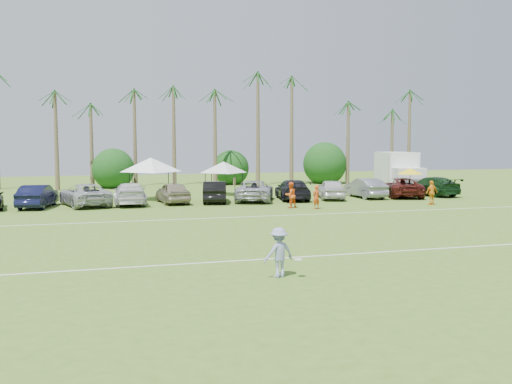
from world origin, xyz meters
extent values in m
plane|color=#476A20|center=(0.00, 0.00, 0.00)|extent=(120.00, 120.00, 0.00)
cube|color=white|center=(0.00, 2.00, 0.01)|extent=(80.00, 0.10, 0.01)
cube|color=white|center=(0.00, 14.00, 0.01)|extent=(80.00, 0.10, 0.01)
cone|color=brown|center=(-12.00, 38.00, 5.00)|extent=(0.44, 0.44, 10.00)
cone|color=brown|center=(-8.00, 38.00, 5.50)|extent=(0.44, 0.44, 11.00)
cone|color=brown|center=(-4.00, 38.00, 4.00)|extent=(0.44, 0.44, 8.00)
cone|color=brown|center=(0.00, 38.00, 4.50)|extent=(0.44, 0.44, 9.00)
cone|color=brown|center=(4.00, 38.00, 5.00)|extent=(0.44, 0.44, 10.00)
cone|color=brown|center=(8.00, 38.00, 5.50)|extent=(0.44, 0.44, 11.00)
cone|color=brown|center=(13.00, 38.00, 4.00)|extent=(0.44, 0.44, 8.00)
cone|color=brown|center=(18.00, 38.00, 4.50)|extent=(0.44, 0.44, 9.00)
cone|color=brown|center=(23.00, 38.00, 5.00)|extent=(0.44, 0.44, 10.00)
cone|color=brown|center=(27.00, 38.00, 5.50)|extent=(0.44, 0.44, 11.00)
cylinder|color=brown|center=(-6.00, 39.00, 0.70)|extent=(0.30, 0.30, 1.40)
sphere|color=#113E13|center=(-6.00, 39.00, 1.80)|extent=(4.00, 4.00, 4.00)
cylinder|color=brown|center=(6.00, 39.00, 0.70)|extent=(0.30, 0.30, 1.40)
sphere|color=#113E13|center=(6.00, 39.00, 1.80)|extent=(4.00, 4.00, 4.00)
cylinder|color=brown|center=(16.00, 39.00, 0.70)|extent=(0.30, 0.30, 1.40)
sphere|color=#113E13|center=(16.00, 39.00, 1.80)|extent=(4.00, 4.00, 4.00)
imported|color=#DA4A18|center=(6.17, 16.57, 0.79)|extent=(0.68, 0.57, 1.58)
imported|color=#F65C1B|center=(4.74, 17.59, 0.87)|extent=(1.01, 0.89, 1.74)
imported|color=orange|center=(14.97, 16.61, 0.86)|extent=(1.07, 0.62, 1.72)
cube|color=white|center=(18.54, 27.72, 2.18)|extent=(3.61, 5.34, 2.66)
cube|color=white|center=(17.84, 24.39, 1.12)|extent=(2.79, 2.38, 2.23)
cube|color=black|center=(17.68, 23.61, 0.80)|extent=(2.46, 0.82, 1.06)
cube|color=#E5590C|center=(19.85, 27.45, 1.70)|extent=(0.37, 1.67, 0.96)
cylinder|color=black|center=(16.85, 24.82, 0.48)|extent=(0.51, 1.00, 0.96)
cylinder|color=black|center=(18.93, 24.38, 0.48)|extent=(0.51, 1.00, 0.96)
cylinder|color=black|center=(17.76, 29.19, 0.48)|extent=(0.51, 1.00, 0.96)
cylinder|color=black|center=(19.85, 28.75, 0.48)|extent=(0.51, 1.00, 0.96)
cylinder|color=black|center=(-5.22, 24.01, 1.08)|extent=(0.06, 0.06, 2.16)
cylinder|color=black|center=(-2.17, 24.01, 1.08)|extent=(0.06, 0.06, 2.16)
cylinder|color=black|center=(-5.22, 27.06, 1.08)|extent=(0.06, 0.06, 2.16)
cylinder|color=black|center=(-2.17, 27.06, 1.08)|extent=(0.06, 0.06, 2.16)
pyramid|color=white|center=(-3.70, 25.54, 3.25)|extent=(4.67, 4.67, 1.08)
cylinder|color=black|center=(1.25, 26.74, 0.93)|extent=(0.06, 0.06, 1.87)
cylinder|color=black|center=(3.85, 26.74, 0.93)|extent=(0.06, 0.06, 1.87)
cylinder|color=black|center=(1.25, 29.34, 0.93)|extent=(0.06, 0.06, 1.87)
cylinder|color=black|center=(3.85, 29.34, 0.93)|extent=(0.06, 0.06, 1.87)
pyramid|color=silver|center=(2.55, 28.04, 2.80)|extent=(4.03, 4.03, 0.93)
cylinder|color=black|center=(16.35, 21.73, 1.06)|extent=(0.05, 0.05, 2.11)
cone|color=yellow|center=(16.35, 21.73, 2.11)|extent=(2.11, 2.11, 0.48)
imported|color=#8892C1|center=(-2.30, -0.87, 0.82)|extent=(1.18, 0.85, 1.65)
cylinder|color=white|center=(-1.72, -1.14, 0.61)|extent=(0.27, 0.27, 0.03)
imported|color=black|center=(-11.61, 22.58, 0.78)|extent=(2.55, 4.96, 1.56)
imported|color=#ADAFB2|center=(-8.56, 22.68, 0.78)|extent=(3.90, 6.07, 1.56)
imported|color=silver|center=(-5.50, 22.70, 0.78)|extent=(2.31, 5.42, 1.56)
imported|color=gray|center=(-2.45, 22.81, 0.78)|extent=(2.23, 4.72, 1.56)
imported|color=black|center=(0.61, 22.58, 0.78)|extent=(2.63, 4.97, 1.56)
imported|color=#9FA2A8|center=(3.66, 22.55, 0.78)|extent=(4.37, 6.15, 1.56)
imported|color=black|center=(6.72, 22.65, 0.78)|extent=(3.13, 5.68, 1.56)
imported|color=silver|center=(9.77, 22.31, 0.78)|extent=(3.00, 4.90, 1.56)
imported|color=slate|center=(12.83, 22.52, 0.78)|extent=(1.67, 4.74, 1.56)
imported|color=#4A1612|center=(15.88, 22.32, 0.78)|extent=(4.03, 6.10, 1.56)
imported|color=black|center=(18.94, 22.69, 0.78)|extent=(2.85, 5.60, 1.56)
camera|label=1|loc=(-8.19, -18.34, 4.44)|focal=40.00mm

